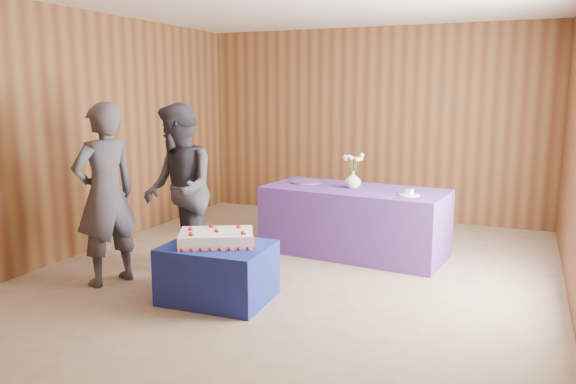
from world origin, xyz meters
The scene contains 13 objects.
ground centered at (0.00, 0.00, 0.00)m, with size 6.00×6.00×0.00m, color gray.
room_shell centered at (0.00, 0.00, 1.80)m, with size 5.04×6.04×2.72m.
cake_table centered at (-0.36, -0.79, 0.25)m, with size 0.90×0.70×0.50m, color navy.
serving_table centered at (0.34, 1.06, 0.38)m, with size 2.00×0.90×0.75m, color #603798.
sheet_cake centered at (-0.37, -0.78, 0.56)m, with size 0.79×0.70×0.15m.
vase centered at (0.31, 1.06, 0.85)m, with size 0.18×0.18×0.19m, color silver.
flower_spray centered at (0.31, 1.06, 1.10)m, with size 0.24×0.24×0.18m.
platter centered at (-0.30, 1.21, 0.76)m, with size 0.39×0.39×0.02m, color #6A478E.
plate centered at (0.98, 0.86, 0.76)m, with size 0.21×0.21×0.01m, color white.
cake_slice centered at (0.98, 0.86, 0.79)m, with size 0.08×0.07×0.08m.
knife centered at (0.99, 0.66, 0.75)m, with size 0.26×0.02×0.00m, color #BABABF.
guest_left centered at (-1.54, -0.82, 0.86)m, with size 0.63×0.41×1.73m, color #393741.
guest_right centered at (-1.07, -0.30, 0.86)m, with size 0.83×0.65×1.71m, color #31303A.
Camera 1 is at (2.06, -4.91, 1.84)m, focal length 35.00 mm.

